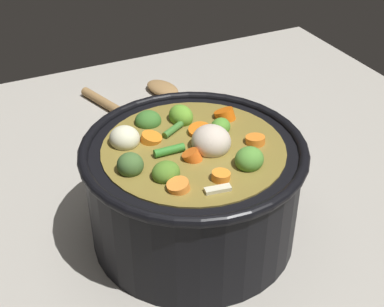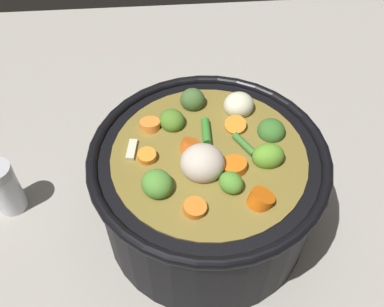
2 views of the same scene
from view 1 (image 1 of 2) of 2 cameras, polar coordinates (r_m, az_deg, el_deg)
The scene contains 3 objects.
ground_plane at distance 0.73m, azimuth 0.14°, elevation -8.24°, with size 1.10×1.10×0.00m, color #9E998E.
cooking_pot at distance 0.68m, azimuth 0.14°, elevation -3.64°, with size 0.27×0.27×0.16m.
wooden_spoon at distance 1.02m, azimuth -5.33°, elevation 5.88°, with size 0.18×0.18×0.02m.
Camera 1 is at (0.48, -0.23, 0.49)m, focal length 50.77 mm.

